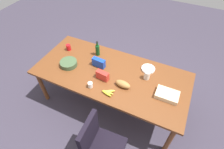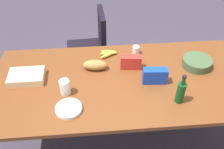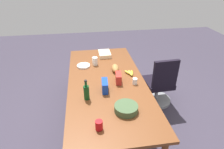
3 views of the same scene
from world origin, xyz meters
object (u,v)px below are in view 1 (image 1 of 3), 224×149
at_px(mayo_jar, 147,75).
at_px(sheet_cake, 167,95).
at_px(red_solo_cup, 69,47).
at_px(salad_bowl, 69,63).
at_px(paper_cup, 90,85).
at_px(chip_bag_red, 103,75).
at_px(wine_bottle, 98,50).
at_px(chip_bag_blue, 99,63).
at_px(bread_loaf, 123,84).
at_px(banana_bunch, 108,92).
at_px(conference_table, 111,76).
at_px(office_chair, 102,149).
at_px(paper_plate_stack, 148,69).

height_order(mayo_jar, sheet_cake, mayo_jar).
height_order(red_solo_cup, salad_bowl, red_solo_cup).
xyz_separation_m(paper_cup, chip_bag_red, (0.09, 0.23, 0.02)).
relative_size(mayo_jar, wine_bottle, 0.50).
bearing_deg(wine_bottle, chip_bag_red, -54.23).
relative_size(chip_bag_blue, bread_loaf, 0.92).
bearing_deg(banana_bunch, paper_cup, -179.65).
height_order(paper_cup, salad_bowl, paper_cup).
distance_m(sheet_cake, salad_bowl, 1.64).
distance_m(conference_table, bread_loaf, 0.35).
bearing_deg(banana_bunch, wine_bottle, 127.87).
height_order(bread_loaf, wine_bottle, wine_bottle).
relative_size(chip_bag_blue, red_solo_cup, 2.00).
bearing_deg(office_chair, wine_bottle, 119.51).
distance_m(paper_cup, paper_plate_stack, 0.99).
relative_size(paper_plate_stack, banana_bunch, 1.20).
xyz_separation_m(sheet_cake, red_solo_cup, (-1.88, 0.28, 0.02)).
height_order(conference_table, office_chair, office_chair).
distance_m(red_solo_cup, bread_loaf, 1.29).
xyz_separation_m(bread_loaf, chip_bag_red, (-0.35, 0.01, 0.02)).
bearing_deg(sheet_cake, conference_table, 174.97).
xyz_separation_m(chip_bag_red, banana_bunch, (0.20, -0.23, -0.04)).
relative_size(bread_loaf, paper_plate_stack, 1.09).
relative_size(mayo_jar, paper_plate_stack, 0.64).
height_order(conference_table, paper_plate_stack, paper_plate_stack).
bearing_deg(red_solo_cup, chip_bag_red, -22.55).
distance_m(sheet_cake, red_solo_cup, 1.90).
xyz_separation_m(office_chair, mayo_jar, (0.22, 1.13, 0.49)).
height_order(wine_bottle, chip_bag_red, wine_bottle).
distance_m(paper_cup, bread_loaf, 0.48).
xyz_separation_m(paper_cup, sheet_cake, (1.07, 0.31, -0.01)).
bearing_deg(conference_table, chip_bag_blue, 167.67).
bearing_deg(salad_bowl, red_solo_cup, 124.89).
height_order(salad_bowl, chip_bag_red, chip_bag_red).
height_order(sheet_cake, bread_loaf, bread_loaf).
bearing_deg(mayo_jar, salad_bowl, -168.00).
height_order(office_chair, chip_bag_blue, office_chair).
bearing_deg(bread_loaf, wine_bottle, 144.72).
xyz_separation_m(sheet_cake, chip_bag_blue, (-1.17, 0.14, 0.04)).
bearing_deg(banana_bunch, chip_bag_blue, 130.88).
relative_size(paper_cup, banana_bunch, 0.49).
bearing_deg(chip_bag_blue, chip_bag_red, -50.23).
height_order(office_chair, chip_bag_red, office_chair).
distance_m(office_chair, chip_bag_blue, 1.31).
bearing_deg(banana_bunch, office_chair, -72.12).
xyz_separation_m(conference_table, wine_bottle, (-0.41, 0.31, 0.17)).
distance_m(conference_table, sheet_cake, 0.93).
height_order(chip_bag_blue, paper_plate_stack, chip_bag_blue).
bearing_deg(paper_cup, paper_plate_stack, 47.27).
distance_m(paper_cup, wine_bottle, 0.75).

